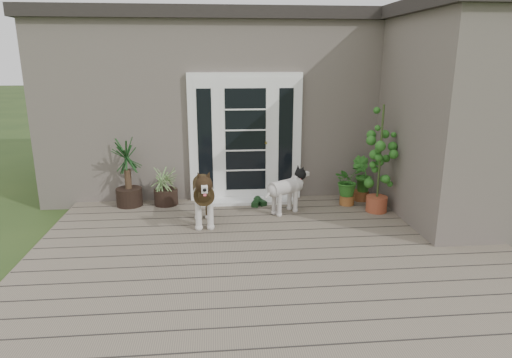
{
  "coord_description": "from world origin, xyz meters",
  "views": [
    {
      "loc": [
        -0.71,
        -4.79,
        2.49
      ],
      "look_at": [
        -0.1,
        1.75,
        0.7
      ],
      "focal_mm": 31.16,
      "sensor_mm": 36.0,
      "label": 1
    }
  ],
  "objects": [
    {
      "name": "deck",
      "position": [
        0.0,
        0.4,
        0.06
      ],
      "size": [
        6.2,
        4.6,
        0.12
      ],
      "primitive_type": "cube",
      "color": "#6B5B4C",
      "rests_on": "ground"
    },
    {
      "name": "herb_b",
      "position": [
        1.77,
        2.33,
        0.39
      ],
      "size": [
        0.52,
        0.52,
        0.55
      ],
      "primitive_type": "imported",
      "rotation": [
        0.0,
        0.0,
        2.42
      ],
      "color": "#1B6020",
      "rests_on": "deck"
    },
    {
      "name": "house_wing",
      "position": [
        2.9,
        1.5,
        1.55
      ],
      "size": [
        1.6,
        2.4,
        3.1
      ],
      "primitive_type": "cube",
      "color": "#665E54",
      "rests_on": "ground"
    },
    {
      "name": "door_step",
      "position": [
        -0.2,
        2.4,
        0.14
      ],
      "size": [
        1.6,
        0.4,
        0.05
      ],
      "primitive_type": "cube",
      "color": "white",
      "rests_on": "deck"
    },
    {
      "name": "herb_a",
      "position": [
        1.46,
        2.11,
        0.42
      ],
      "size": [
        0.62,
        0.62,
        0.61
      ],
      "primitive_type": "imported",
      "rotation": [
        0.0,
        0.0,
        0.39
      ],
      "color": "#265317",
      "rests_on": "deck"
    },
    {
      "name": "roof_main",
      "position": [
        0.0,
        4.65,
        3.2
      ],
      "size": [
        7.6,
        4.2,
        0.2
      ],
      "primitive_type": "cube",
      "color": "#2D2826",
      "rests_on": "house_main"
    },
    {
      "name": "herb_c",
      "position": [
        2.27,
        2.4,
        0.44
      ],
      "size": [
        0.43,
        0.43,
        0.64
      ],
      "primitive_type": "imported",
      "rotation": [
        0.0,
        0.0,
        4.75
      ],
      "color": "#2C601B",
      "rests_on": "deck"
    },
    {
      "name": "door_unit",
      "position": [
        -0.2,
        2.6,
        1.19
      ],
      "size": [
        1.9,
        0.14,
        2.15
      ],
      "primitive_type": "cube",
      "color": "white",
      "rests_on": "deck"
    },
    {
      "name": "sapling",
      "position": [
        1.83,
        1.73,
        1.0
      ],
      "size": [
        0.61,
        0.61,
        1.76
      ],
      "primitive_type": null,
      "rotation": [
        0.0,
        0.0,
        -0.2
      ],
      "color": "#27661D",
      "rests_on": "deck"
    },
    {
      "name": "clog_left",
      "position": [
        0.02,
        2.27,
        0.17
      ],
      "size": [
        0.26,
        0.35,
        0.1
      ],
      "primitive_type": null,
      "rotation": [
        0.0,
        0.0,
        0.41
      ],
      "color": "black",
      "rests_on": "deck"
    },
    {
      "name": "clog_right",
      "position": [
        -0.05,
        2.22,
        0.17
      ],
      "size": [
        0.25,
        0.36,
        0.1
      ],
      "primitive_type": null,
      "rotation": [
        0.0,
        0.0,
        -0.33
      ],
      "color": "black",
      "rests_on": "deck"
    },
    {
      "name": "house_main",
      "position": [
        0.0,
        4.65,
        1.55
      ],
      "size": [
        7.4,
        4.0,
        3.1
      ],
      "primitive_type": "cube",
      "color": "#665E54",
      "rests_on": "ground"
    },
    {
      "name": "spider_plant",
      "position": [
        -1.55,
        2.4,
        0.47
      ],
      "size": [
        0.78,
        0.78,
        0.7
      ],
      "primitive_type": null,
      "rotation": [
        0.0,
        0.0,
        0.23
      ],
      "color": "#98B46E",
      "rests_on": "deck"
    },
    {
      "name": "brindle_dog",
      "position": [
        -0.9,
        1.41,
        0.51
      ],
      "size": [
        0.46,
        0.96,
        0.78
      ],
      "primitive_type": null,
      "rotation": [
        0.0,
        0.0,
        3.2
      ],
      "color": "#3F2E16",
      "rests_on": "deck"
    },
    {
      "name": "yucca",
      "position": [
        -2.15,
        2.4,
        0.7
      ],
      "size": [
        1.03,
        1.03,
        1.17
      ],
      "primitive_type": null,
      "rotation": [
        0.0,
        0.0,
        -0.35
      ],
      "color": "black",
      "rests_on": "deck"
    },
    {
      "name": "roof_wing",
      "position": [
        2.9,
        1.5,
        3.2
      ],
      "size": [
        1.8,
        2.6,
        0.2
      ],
      "primitive_type": "cube",
      "color": "#2D2826",
      "rests_on": "house_wing"
    },
    {
      "name": "white_dog",
      "position": [
        0.36,
        1.8,
        0.43
      ],
      "size": [
        0.8,
        0.68,
        0.62
      ],
      "primitive_type": null,
      "rotation": [
        0.0,
        0.0,
        -0.98
      ],
      "color": "white",
      "rests_on": "deck"
    }
  ]
}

